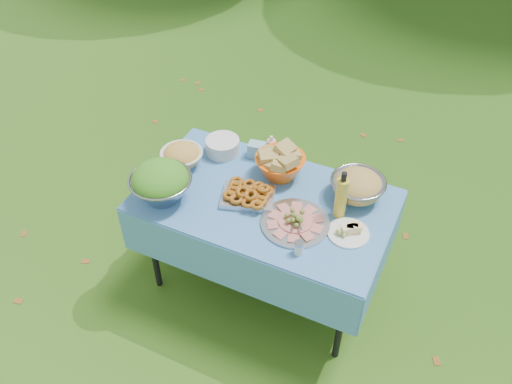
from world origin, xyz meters
TOP-DOWN VIEW (x-y plane):
  - ground at (0.00, 0.00)m, footprint 80.00×80.00m
  - picnic_table at (0.00, 0.00)m, footprint 1.46×0.86m
  - salad_bowl at (-0.54, -0.24)m, footprint 0.38×0.38m
  - pasta_bowl_white at (-0.59, 0.07)m, footprint 0.33×0.33m
  - plate_stack at (-0.42, 0.28)m, footprint 0.23×0.23m
  - wipes_box at (-0.21, 0.34)m, footprint 0.12×0.09m
  - sanitizer_bottle at (-0.13, 0.37)m, footprint 0.06×0.06m
  - bread_bowl at (-0.01, 0.24)m, footprint 0.33×0.33m
  - pasta_bowl_steel at (0.47, 0.25)m, footprint 0.40×0.40m
  - fried_tray at (-0.08, -0.04)m, footprint 0.35×0.29m
  - charcuterie_platter at (0.24, -0.11)m, footprint 0.43×0.43m
  - oil_bottle at (0.43, 0.06)m, footprint 0.08×0.08m
  - cheese_plate at (0.52, -0.06)m, footprint 0.30×0.30m
  - shaker at (0.33, -0.30)m, footprint 0.05×0.05m

SIDE VIEW (x-z plane):
  - ground at x=0.00m, z-range 0.00..0.00m
  - picnic_table at x=0.00m, z-range 0.00..0.76m
  - cheese_plate at x=0.52m, z-range 0.76..0.82m
  - fried_tray at x=-0.08m, z-range 0.76..0.83m
  - shaker at x=0.33m, z-range 0.76..0.84m
  - charcuterie_platter at x=0.24m, z-range 0.76..0.85m
  - wipes_box at x=-0.21m, z-range 0.76..0.86m
  - plate_stack at x=-0.42m, z-range 0.76..0.86m
  - pasta_bowl_white at x=-0.59m, z-range 0.76..0.90m
  - sanitizer_bottle at x=-0.13m, z-range 0.76..0.92m
  - pasta_bowl_steel at x=0.47m, z-range 0.76..0.93m
  - bread_bowl at x=-0.01m, z-range 0.76..0.96m
  - salad_bowl at x=-0.54m, z-range 0.76..1.00m
  - oil_bottle at x=0.43m, z-range 0.76..1.07m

